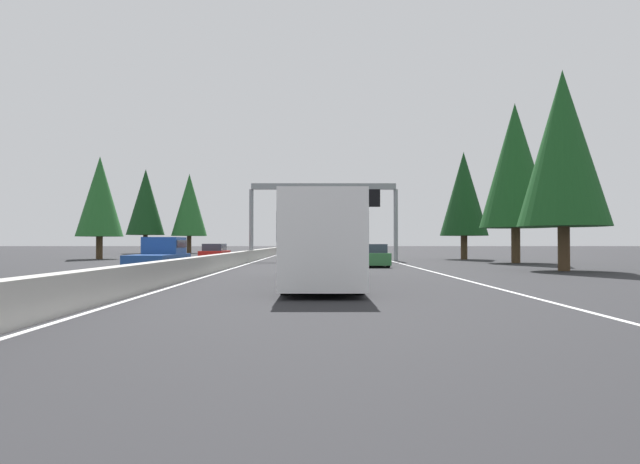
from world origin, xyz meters
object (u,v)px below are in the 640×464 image
at_px(minivan_mid_center, 344,247).
at_px(conifer_left_far, 189,205).
at_px(box_truck_far_left, 319,242).
at_px(conifer_left_mid, 146,202).
at_px(conifer_right_near, 515,166).
at_px(conifer_left_near, 100,197).
at_px(sign_gantry_overhead, 326,199).
at_px(conifer_right_foreground, 563,148).
at_px(sedan_distant_a, 373,256).
at_px(conifer_right_mid, 464,194).
at_px(oncoming_far, 215,254).
at_px(pickup_mid_left, 298,246).
at_px(oncoming_near, 161,255).
at_px(bus_far_right, 321,239).

distance_m(minivan_mid_center, conifer_left_far, 23.59).
distance_m(box_truck_far_left, conifer_left_mid, 25.59).
distance_m(conifer_right_near, conifer_left_near, 36.95).
bearing_deg(conifer_left_mid, sign_gantry_overhead, -140.33).
distance_m(conifer_right_foreground, conifer_left_far, 56.70).
relative_size(sedan_distant_a, box_truck_far_left, 0.52).
height_order(box_truck_far_left, conifer_left_mid, conifer_left_mid).
bearing_deg(minivan_mid_center, conifer_right_mid, -153.55).
relative_size(sedan_distant_a, oncoming_far, 1.00).
relative_size(pickup_mid_left, conifer_left_near, 0.58).
distance_m(oncoming_far, conifer_right_mid, 23.32).
relative_size(oncoming_near, conifer_right_mid, 0.56).
distance_m(oncoming_near, conifer_left_far, 49.31).
xyz_separation_m(pickup_mid_left, conifer_left_mid, (-13.45, 21.08, 6.36)).
relative_size(sedan_distant_a, conifer_right_near, 0.36).
xyz_separation_m(sedan_distant_a, conifer_left_mid, (40.85, 28.07, 6.59)).
xyz_separation_m(box_truck_far_left, oncoming_near, (-52.04, 8.39, -0.70)).
xyz_separation_m(bus_far_right, oncoming_near, (8.29, 8.47, -0.80)).
bearing_deg(sedan_distant_a, box_truck_far_left, 4.48).
bearing_deg(pickup_mid_left, conifer_left_far, 130.68).
bearing_deg(pickup_mid_left, conifer_right_foreground, -164.12).
height_order(oncoming_far, conifer_right_foreground, conifer_right_foreground).
relative_size(oncoming_far, conifer_right_near, 0.36).
distance_m(box_truck_far_left, conifer_right_mid, 34.17).
xyz_separation_m(conifer_left_mid, conifer_left_far, (0.55, -6.06, -0.37)).
height_order(oncoming_near, conifer_right_mid, conifer_right_mid).
distance_m(sedan_distant_a, oncoming_near, 13.61).
relative_size(oncoming_far, conifer_left_far, 0.39).
bearing_deg(sign_gantry_overhead, oncoming_far, 106.14).
xyz_separation_m(sign_gantry_overhead, conifer_left_mid, (30.26, 25.10, 2.03)).
relative_size(conifer_right_foreground, conifer_right_mid, 1.12).
xyz_separation_m(minivan_mid_center, oncoming_near, (-41.19, 11.75, -0.04)).
distance_m(conifer_right_foreground, conifer_left_near, 40.03).
relative_size(sedan_distant_a, minivan_mid_center, 0.88).
xyz_separation_m(sign_gantry_overhead, minivan_mid_center, (24.10, -2.77, -4.30)).
bearing_deg(conifer_right_mid, conifer_left_far, 49.79).
bearing_deg(conifer_right_foreground, conifer_right_near, -7.44).
relative_size(conifer_right_mid, conifer_left_far, 0.88).
relative_size(sedan_distant_a, conifer_left_mid, 0.37).
height_order(pickup_mid_left, conifer_right_mid, conifer_right_mid).
relative_size(oncoming_far, conifer_right_foreground, 0.39).
bearing_deg(pickup_mid_left, box_truck_far_left, -158.64).
distance_m(oncoming_far, conifer_right_foreground, 26.38).
bearing_deg(conifer_right_foreground, conifer_left_mid, 39.45).
relative_size(minivan_mid_center, conifer_right_foreground, 0.45).
height_order(oncoming_far, conifer_right_near, conifer_right_near).
bearing_deg(oncoming_near, conifer_right_near, 117.64).
xyz_separation_m(conifer_left_near, conifer_left_far, (25.97, -2.17, 1.01)).
relative_size(bus_far_right, conifer_left_mid, 0.96).
distance_m(pickup_mid_left, conifer_left_far, 20.69).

